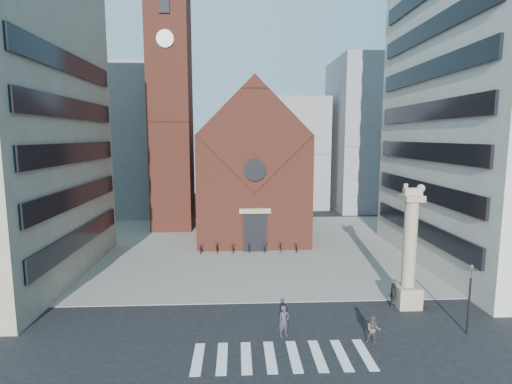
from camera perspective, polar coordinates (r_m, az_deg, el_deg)
ground at (r=25.98m, az=1.69°, el=-19.13°), size 120.00×120.00×0.00m
piazza at (r=43.71m, az=-0.27°, el=-7.69°), size 46.00×30.00×0.05m
zebra_crossing at (r=23.40m, az=3.77°, el=-22.40°), size 10.20×3.20×0.01m
church at (r=48.27m, az=-0.60°, el=3.41°), size 12.00×16.65×18.00m
campanile at (r=51.84m, az=-12.11°, el=12.13°), size 5.50×5.50×31.20m
bg_block_left at (r=65.61m, az=-19.00°, el=6.83°), size 16.00×14.00×22.00m
bg_block_mid at (r=68.56m, az=3.79°, el=5.60°), size 14.00×12.00×18.00m
bg_block_right at (r=69.28m, az=17.50°, el=7.76°), size 16.00×14.00×24.00m
lion_column at (r=29.82m, az=21.03°, el=-8.88°), size 1.63×1.60×8.68m
traffic_light at (r=27.74m, az=28.19°, el=-13.14°), size 0.13×0.16×4.30m
pedestrian_0 at (r=24.94m, az=4.03°, el=-17.92°), size 0.81×0.67×1.90m
pedestrian_1 at (r=25.11m, az=16.41°, el=-18.37°), size 0.94×0.81×1.65m
pedestrian_2 at (r=30.27m, az=18.98°, el=-13.70°), size 0.78×1.11×1.75m
scooter_0 at (r=41.50m, az=-7.86°, el=-7.91°), size 0.67×1.83×0.96m
scooter_1 at (r=41.37m, az=-5.60°, el=-7.84°), size 0.54×1.77×1.06m
scooter_2 at (r=41.34m, az=-3.32°, el=-7.91°), size 0.67×1.83×0.96m
scooter_3 at (r=41.34m, az=-1.05°, el=-7.82°), size 0.54×1.77×1.06m
scooter_4 at (r=41.43m, az=1.22°, el=-7.86°), size 0.67×1.83×0.96m
scooter_5 at (r=41.56m, az=3.48°, el=-7.74°), size 0.54×1.77×1.06m
scooter_6 at (r=41.78m, az=5.72°, el=-7.76°), size 0.67×1.83×0.96m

